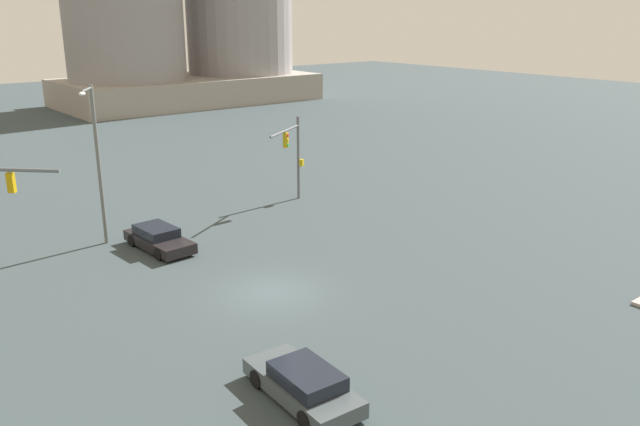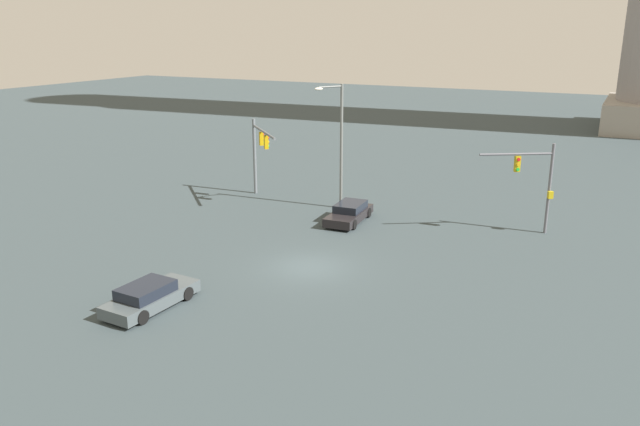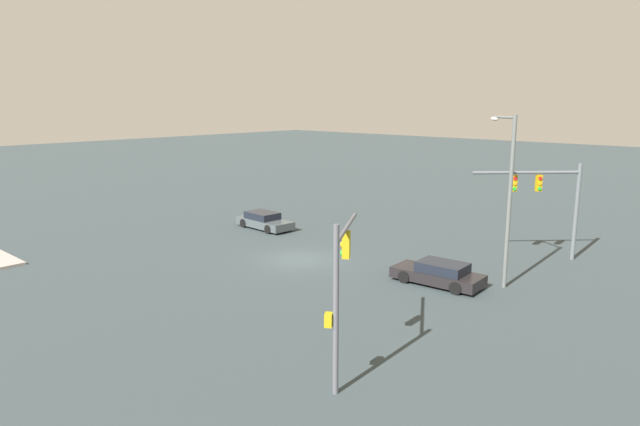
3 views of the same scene
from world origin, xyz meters
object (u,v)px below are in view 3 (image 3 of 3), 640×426
sedan_car_approaching (264,221)px  traffic_signal_near_corner (550,194)px  streetlamp_curved_arm (508,190)px  sedan_car_waiting_far (439,274)px  traffic_signal_opposite_side (340,277)px

sedan_car_approaching → traffic_signal_near_corner: bearing=20.0°
streetlamp_curved_arm → sedan_car_waiting_far: 5.39m
traffic_signal_opposite_side → streetlamp_curved_arm: bearing=-30.6°
streetlamp_curved_arm → sedan_car_approaching: bearing=31.5°
traffic_signal_near_corner → sedan_car_approaching: size_ratio=1.21×
streetlamp_curved_arm → sedan_car_approaching: (-0.61, -18.68, -4.35)m
streetlamp_curved_arm → sedan_car_waiting_far: (1.98, -2.49, -4.35)m
traffic_signal_opposite_side → sedan_car_approaching: bearing=22.7°
traffic_signal_opposite_side → streetlamp_curved_arm: (-12.99, -0.24, 1.32)m
traffic_signal_near_corner → streetlamp_curved_arm: streetlamp_curved_arm is taller
traffic_signal_opposite_side → sedan_car_approaching: (-13.60, -18.92, -3.03)m
sedan_car_approaching → sedan_car_waiting_far: size_ratio=1.00×
traffic_signal_opposite_side → streetlamp_curved_arm: streetlamp_curved_arm is taller
traffic_signal_opposite_side → sedan_car_approaching: 23.50m
traffic_signal_near_corner → streetlamp_curved_arm: size_ratio=0.66×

